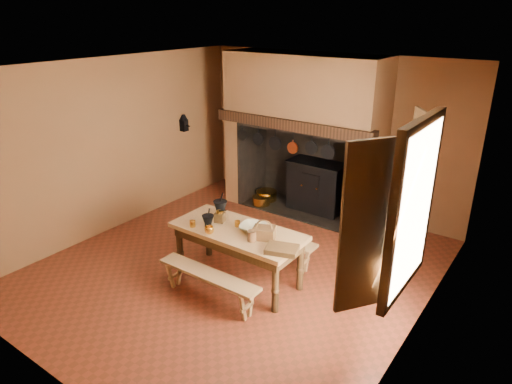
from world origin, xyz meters
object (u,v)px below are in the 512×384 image
at_px(coffee_grinder, 220,217).
at_px(wicker_basket, 264,232).
at_px(bench_front, 209,280).
at_px(mixing_bowl, 253,227).
at_px(work_table, 238,238).
at_px(iron_range, 317,186).

relative_size(coffee_grinder, wicker_basket, 0.61).
xyz_separation_m(bench_front, mixing_bowl, (0.18, 0.70, 0.51)).
distance_m(bench_front, coffee_grinder, 0.91).
bearing_deg(mixing_bowl, work_table, -152.89).
bearing_deg(coffee_grinder, iron_range, 70.79).
bearing_deg(mixing_bowl, coffee_grinder, -174.95).
bearing_deg(bench_front, mixing_bowl, 75.69).
relative_size(iron_range, coffee_grinder, 8.00).
height_order(mixing_bowl, wicker_basket, wicker_basket).
xyz_separation_m(mixing_bowl, wicker_basket, (0.25, -0.10, 0.04)).
bearing_deg(coffee_grinder, mixing_bowl, -12.58).
bearing_deg(work_table, coffee_grinder, 172.40).
bearing_deg(work_table, bench_front, -90.00).
height_order(iron_range, mixing_bowl, iron_range).
xyz_separation_m(work_table, wicker_basket, (0.43, -0.01, 0.21)).
xyz_separation_m(iron_range, wicker_basket, (0.69, -2.70, 0.37)).
xyz_separation_m(work_table, mixing_bowl, (0.18, 0.09, 0.16)).
relative_size(iron_range, work_table, 0.90).
relative_size(bench_front, mixing_bowl, 4.35).
height_order(work_table, coffee_grinder, coffee_grinder).
xyz_separation_m(iron_range, work_table, (0.27, -2.69, 0.17)).
bearing_deg(work_table, iron_range, 95.67).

